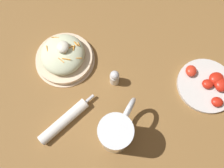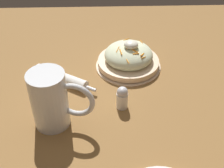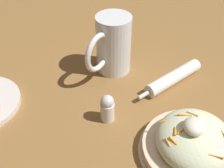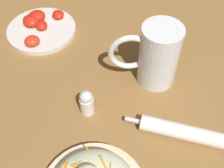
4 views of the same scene
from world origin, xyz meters
The scene contains 5 objects.
ground_plane centered at (0.00, 0.00, 0.00)m, with size 1.43×1.43×0.00m, color olive.
salad_plate centered at (-0.16, -0.25, 0.03)m, with size 0.22×0.22×0.10m.
beer_mug centered at (0.06, 0.00, 0.07)m, with size 0.17×0.10×0.16m.
napkin_roll centered at (0.06, -0.17, 0.02)m, with size 0.20×0.13×0.03m.
salt_shaker centered at (-0.12, -0.05, 0.04)m, with size 0.03×0.03×0.07m.
Camera 3 is at (-0.53, -0.21, 0.48)m, focal length 43.95 mm.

